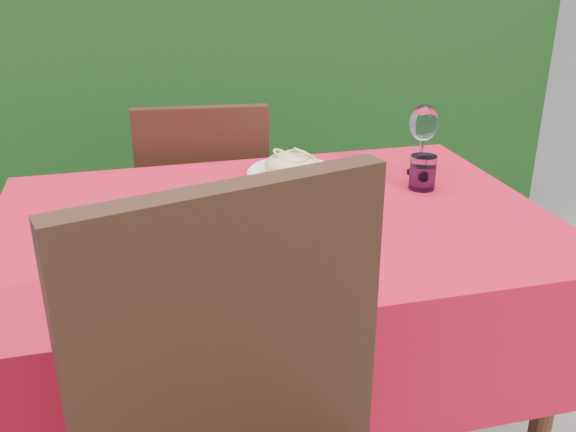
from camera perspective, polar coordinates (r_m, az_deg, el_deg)
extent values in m
cube|color=black|center=(2.93, -8.28, 12.58)|extent=(3.20, 0.55, 1.60)
cube|color=#482817|center=(1.48, -1.22, -1.04)|extent=(1.20, 0.80, 0.04)
cylinder|color=#482817|center=(1.62, 21.71, -15.96)|extent=(0.05, 0.05, 0.70)
cylinder|color=#482817|center=(1.94, -19.46, -8.59)|extent=(0.05, 0.05, 0.70)
cylinder|color=#482817|center=(2.10, 11.26, -5.06)|extent=(0.05, 0.05, 0.70)
cube|color=red|center=(1.54, -1.18, -5.53)|extent=(1.26, 0.86, 0.32)
cube|color=black|center=(0.94, -4.85, -12.22)|extent=(0.47, 0.17, 0.52)
cube|color=black|center=(2.23, -7.25, -0.83)|extent=(0.44, 0.44, 0.04)
cube|color=black|center=(1.97, -7.52, 3.38)|extent=(0.40, 0.08, 0.44)
cylinder|color=black|center=(2.48, -3.09, -3.75)|extent=(0.03, 0.03, 0.41)
cylinder|color=black|center=(2.48, -11.02, -4.16)|extent=(0.03, 0.03, 0.41)
cylinder|color=black|center=(2.18, -2.34, -7.80)|extent=(0.03, 0.03, 0.41)
cylinder|color=black|center=(2.18, -11.43, -8.26)|extent=(0.03, 0.03, 0.41)
cylinder|color=white|center=(1.39, -3.34, -1.15)|extent=(0.28, 0.28, 0.02)
cylinder|color=#B94919|center=(1.38, -3.35, -0.51)|extent=(0.32, 0.32, 0.02)
cylinder|color=#A80D0A|center=(1.38, -3.36, -0.02)|extent=(0.26, 0.26, 0.01)
cylinder|color=white|center=(1.71, 0.38, 3.69)|extent=(0.24, 0.24, 0.02)
ellipsoid|color=beige|center=(1.70, 0.38, 4.54)|extent=(0.17, 0.17, 0.07)
cylinder|color=silver|center=(1.66, 11.88, 3.81)|extent=(0.07, 0.07, 0.09)
cylinder|color=#93B1C8|center=(1.66, 11.84, 3.38)|extent=(0.06, 0.06, 0.06)
cylinder|color=silver|center=(1.78, 11.61, 3.80)|extent=(0.07, 0.07, 0.01)
cylinder|color=silver|center=(1.76, 11.75, 5.39)|extent=(0.01, 0.01, 0.10)
ellipsoid|color=silver|center=(1.74, 11.98, 8.09)|extent=(0.08, 0.08, 0.10)
cube|color=#B6B6BD|center=(1.44, -14.73, -1.25)|extent=(0.11, 0.17, 0.00)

